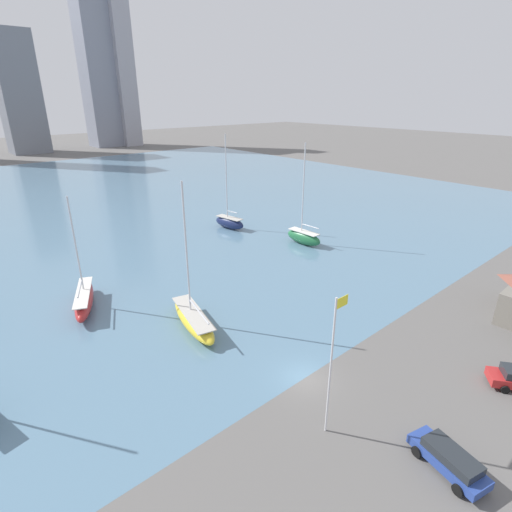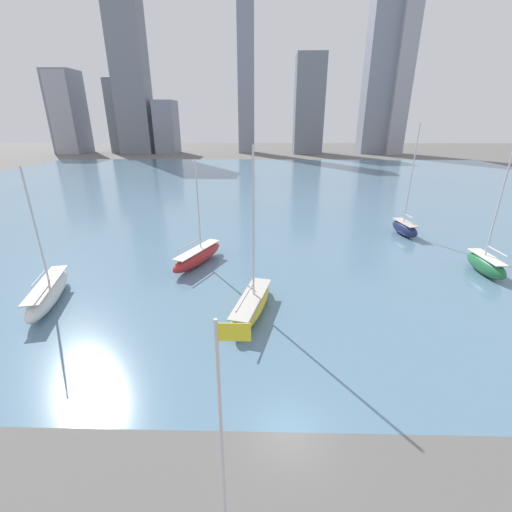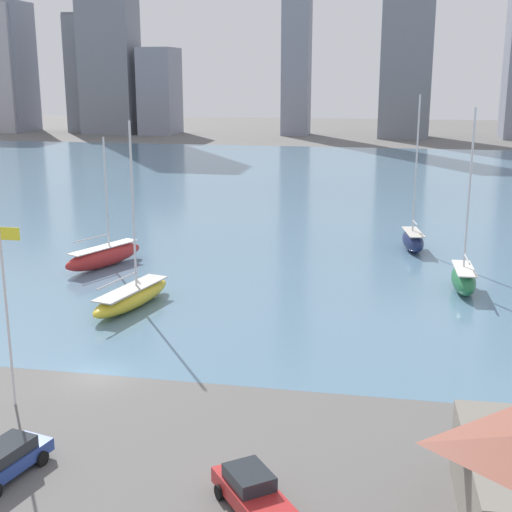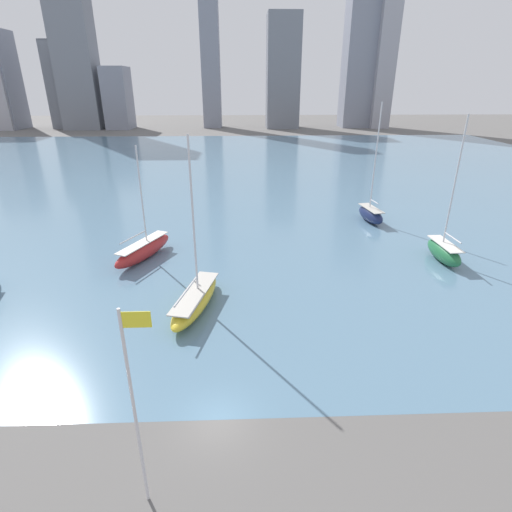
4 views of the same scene
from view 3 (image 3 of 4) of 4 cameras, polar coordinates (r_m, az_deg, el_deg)
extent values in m
plane|color=#605E5B|center=(46.08, -12.46, -9.25)|extent=(500.00, 500.00, 0.00)
cube|color=slate|center=(111.47, 1.61, 5.11)|extent=(180.00, 140.00, 0.00)
cylinder|color=silver|center=(41.62, -19.28, -4.64)|extent=(0.14, 0.14, 10.47)
cube|color=yellow|center=(40.06, -19.07, 1.70)|extent=(1.10, 0.03, 0.70)
cube|color=gray|center=(239.05, -19.37, 14.03)|extent=(14.00, 14.64, 38.62)
cube|color=#9E9EA8|center=(237.10, -19.45, 13.91)|extent=(11.28, 13.80, 37.64)
cube|color=slate|center=(234.69, -13.75, 14.04)|extent=(7.62, 8.60, 35.41)
cube|color=slate|center=(231.34, -12.81, 13.97)|extent=(14.53, 11.27, 34.44)
cube|color=slate|center=(223.16, -11.85, 19.21)|extent=(15.47, 12.36, 74.84)
cube|color=gray|center=(218.24, -7.69, 12.92)|extent=(9.88, 14.07, 24.94)
cube|color=gray|center=(214.56, 3.33, 19.65)|extent=(7.75, 9.46, 74.69)
cube|color=slate|center=(208.78, 11.93, 15.46)|extent=(13.86, 13.09, 45.18)
cube|color=gray|center=(207.99, 12.04, 15.07)|extent=(10.64, 8.29, 42.36)
ellipsoid|color=#B72828|center=(70.19, -12.06, -0.05)|extent=(5.48, 9.42, 2.00)
cube|color=silver|center=(69.97, -12.10, 0.70)|extent=(4.49, 7.73, 0.10)
cube|color=#2D2D33|center=(70.33, -12.03, -0.48)|extent=(0.85, 1.63, 0.90)
cylinder|color=silver|center=(69.41, -11.90, 5.03)|extent=(0.18, 0.18, 10.40)
cylinder|color=silver|center=(68.75, -13.02, 1.39)|extent=(1.90, 4.01, 0.14)
ellipsoid|color=#19234C|center=(76.72, 12.44, 1.18)|extent=(2.91, 6.54, 2.02)
cube|color=#BCB7AD|center=(76.51, 12.47, 1.88)|extent=(2.38, 5.36, 0.10)
cube|color=#2D2D33|center=(76.85, 12.41, 0.78)|extent=(0.34, 1.15, 0.91)
cylinder|color=silver|center=(75.77, 12.70, 7.18)|extent=(0.18, 0.18, 14.04)
cylinder|color=silver|center=(75.63, 12.61, 2.62)|extent=(0.50, 2.26, 0.14)
ellipsoid|color=yellow|center=(57.84, -9.91, -3.29)|extent=(4.53, 10.10, 1.61)
cube|color=#BCB7AD|center=(57.61, -9.94, -2.58)|extent=(3.72, 8.28, 0.10)
cube|color=#2D2D33|center=(57.97, -9.89, -3.71)|extent=(0.57, 1.76, 0.73)
cylinder|color=silver|center=(56.64, -9.82, 4.01)|extent=(0.18, 0.18, 13.09)
cylinder|color=silver|center=(55.82, -11.06, -1.96)|extent=(1.36, 5.09, 0.14)
ellipsoid|color=#236B3D|center=(63.43, 16.26, -1.84)|extent=(2.10, 6.54, 2.10)
cube|color=silver|center=(63.16, 16.32, -0.97)|extent=(1.72, 5.36, 0.10)
cube|color=#2D2D33|center=(63.59, 16.22, -2.34)|extent=(0.19, 1.17, 0.95)
cylinder|color=silver|center=(62.24, 16.71, 5.16)|extent=(0.18, 0.18, 13.41)
cylinder|color=silver|center=(61.75, 16.53, -0.23)|extent=(0.24, 3.31, 0.14)
cube|color=#284293|center=(36.40, -19.54, -15.40)|extent=(2.94, 5.21, 0.62)
cylinder|color=black|center=(38.07, -18.90, -14.48)|extent=(0.42, 0.76, 0.72)
cylinder|color=black|center=(36.93, -16.74, -15.25)|extent=(0.42, 0.76, 0.72)
cube|color=#B22323|center=(32.09, -0.08, -18.80)|extent=(4.60, 5.24, 0.72)
cube|color=#23282D|center=(32.15, -0.55, -17.29)|extent=(2.62, 2.72, 0.65)
cylinder|color=black|center=(33.17, -2.93, -18.35)|extent=(0.61, 0.69, 0.67)
cylinder|color=black|center=(33.85, 0.18, -17.58)|extent=(0.61, 0.69, 0.67)
camera|label=1|loc=(43.59, -52.27, 13.64)|focal=28.00mm
camera|label=2|loc=(30.73, -27.40, 9.67)|focal=24.00mm
camera|label=4|loc=(26.05, -27.00, 12.63)|focal=28.00mm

